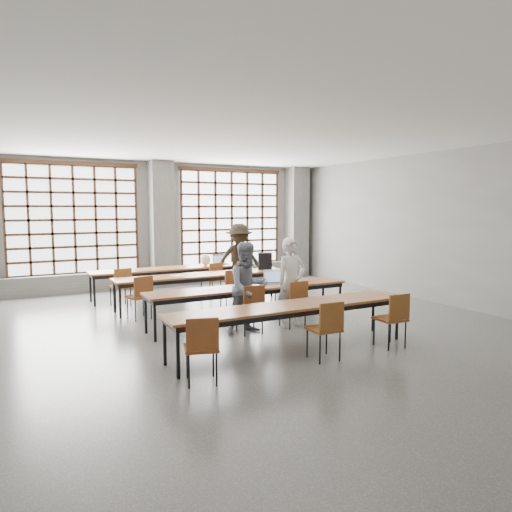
{
  "coord_description": "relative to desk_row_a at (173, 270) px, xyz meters",
  "views": [
    {
      "loc": [
        -3.67,
        -7.26,
        2.2
      ],
      "look_at": [
        0.42,
        0.4,
        1.29
      ],
      "focal_mm": 32.0,
      "sensor_mm": 36.0,
      "label": 1
    }
  ],
  "objects": [
    {
      "name": "floor",
      "position": [
        0.2,
        -3.65,
        -0.66
      ],
      "size": [
        11.0,
        11.0,
        0.0
      ],
      "primitive_type": "plane",
      "color": "#4D4D4A",
      "rests_on": "ground"
    },
    {
      "name": "chair_back_left",
      "position": [
        -1.39,
        -0.63,
        -0.13
      ],
      "size": [
        0.47,
        0.48,
        0.88
      ],
      "color": "brown",
      "rests_on": "floor"
    },
    {
      "name": "phone",
      "position": [
        0.62,
        -3.44,
        0.07
      ],
      "size": [
        0.14,
        0.1,
        0.01
      ],
      "primitive_type": "cube",
      "rotation": [
        0.0,
        0.0,
        0.3
      ],
      "color": "black",
      "rests_on": "desk_row_c"
    },
    {
      "name": "sill_ledge",
      "position": [
        0.2,
        1.65,
        -0.41
      ],
      "size": [
        9.8,
        0.35,
        0.5
      ],
      "primitive_type": "cube",
      "color": "#52524F",
      "rests_on": "floor"
    },
    {
      "name": "chair_back_right",
      "position": [
        1.61,
        -0.63,
        -0.13
      ],
      "size": [
        0.45,
        0.46,
        0.88
      ],
      "color": "brown",
      "rests_on": "floor"
    },
    {
      "name": "laptop_front",
      "position": [
        1.01,
        -3.24,
        0.13
      ],
      "size": [
        0.44,
        0.41,
        0.26
      ],
      "color": "silver",
      "rests_on": "desk_row_c"
    },
    {
      "name": "laptop_back",
      "position": [
        1.34,
        0.11,
        0.13
      ],
      "size": [
        0.4,
        0.36,
        0.26
      ],
      "color": "#ADADB1",
      "rests_on": "desk_row_a"
    },
    {
      "name": "backpack",
      "position": [
        1.88,
        -1.36,
        0.27
      ],
      "size": [
        0.37,
        0.31,
        0.4
      ],
      "primitive_type": "cube",
      "rotation": [
        0.0,
        0.0,
        -0.39
      ],
      "color": "black",
      "rests_on": "desk_row_b"
    },
    {
      "name": "chair_near_right",
      "position": [
        1.75,
        -5.73,
        -0.13
      ],
      "size": [
        0.44,
        0.44,
        0.88
      ],
      "color": "brown",
      "rests_on": "floor"
    },
    {
      "name": "chair_near_left",
      "position": [
        -1.47,
        -5.73,
        -0.13
      ],
      "size": [
        0.52,
        0.52,
        0.88
      ],
      "color": "maroon",
      "rests_on": "floor"
    },
    {
      "name": "wall_right",
      "position": [
        5.2,
        -3.65,
        1.09
      ],
      "size": [
        0.0,
        11.0,
        11.0
      ],
      "primitive_type": "plane",
      "rotation": [
        1.57,
        0.0,
        -1.57
      ],
      "color": "slate",
      "rests_on": "floor"
    },
    {
      "name": "chair_near_mid",
      "position": [
        0.45,
        -5.73,
        -0.13
      ],
      "size": [
        0.44,
        0.44,
        0.88
      ],
      "color": "brown",
      "rests_on": "floor"
    },
    {
      "name": "student_female",
      "position": [
        0.14,
        -3.84,
        0.14
      ],
      "size": [
        0.78,
        0.61,
        1.61
      ],
      "primitive_type": "imported",
      "rotation": [
        0.0,
        0.0,
        -0.0
      ],
      "color": "#19254D",
      "rests_on": "floor"
    },
    {
      "name": "desk_row_c",
      "position": [
        0.44,
        -3.34,
        0.0
      ],
      "size": [
        4.0,
        0.7,
        0.73
      ],
      "color": "brown",
      "rests_on": "floor"
    },
    {
      "name": "student_back",
      "position": [
        1.6,
        -0.5,
        0.24
      ],
      "size": [
        1.33,
        1.03,
        1.81
      ],
      "primitive_type": "imported",
      "rotation": [
        0.0,
        0.0,
        -0.34
      ],
      "color": "black",
      "rests_on": "floor"
    },
    {
      "name": "green_box",
      "position": [
        0.39,
        -3.26,
        0.11
      ],
      "size": [
        0.27,
        0.16,
        0.09
      ],
      "primitive_type": "cube",
      "rotation": [
        0.0,
        0.0,
        -0.29
      ],
      "color": "green",
      "rests_on": "desk_row_c"
    },
    {
      "name": "paper_sheet_a",
      "position": [
        -0.32,
        -1.36,
        0.07
      ],
      "size": [
        0.36,
        0.32,
        0.0
      ],
      "primitive_type": "cube",
      "rotation": [
        0.0,
        0.0,
        0.45
      ],
      "color": "white",
      "rests_on": "desk_row_b"
    },
    {
      "name": "chair_front_right",
      "position": [
        1.05,
        -3.97,
        -0.13
      ],
      "size": [
        0.43,
        0.44,
        0.88
      ],
      "color": "brown",
      "rests_on": "floor"
    },
    {
      "name": "student_male",
      "position": [
        1.04,
        -3.84,
        0.16
      ],
      "size": [
        0.62,
        0.42,
        1.66
      ],
      "primitive_type": "imported",
      "rotation": [
        0.0,
        0.0,
        0.04
      ],
      "color": "silver",
      "rests_on": "floor"
    },
    {
      "name": "desk_row_a",
      "position": [
        0.0,
        0.0,
        0.0
      ],
      "size": [
        4.0,
        0.7,
        0.73
      ],
      "color": "brown",
      "rests_on": "floor"
    },
    {
      "name": "chair_back_mid",
      "position": [
        0.82,
        -0.63,
        -0.13
      ],
      "size": [
        0.52,
        0.52,
        0.88
      ],
      "color": "brown",
      "rests_on": "floor"
    },
    {
      "name": "chair_front_left",
      "position": [
        0.14,
        -3.97,
        -0.13
      ],
      "size": [
        0.44,
        0.44,
        0.88
      ],
      "color": "maroon",
      "rests_on": "floor"
    },
    {
      "name": "window_right",
      "position": [
        2.45,
        1.77,
        1.24
      ],
      "size": [
        3.32,
        0.12,
        3.0
      ],
      "color": "white",
      "rests_on": "wall_back"
    },
    {
      "name": "plastic_bag",
      "position": [
        0.9,
        0.05,
        0.21
      ],
      "size": [
        0.31,
        0.27,
        0.29
      ],
      "primitive_type": "ellipsoid",
      "rotation": [
        0.0,
        0.0,
        -0.28
      ],
      "color": "white",
      "rests_on": "desk_row_a"
    },
    {
      "name": "desk_row_b",
      "position": [
        0.28,
        -1.41,
        0.0
      ],
      "size": [
        4.0,
        0.7,
        0.73
      ],
      "color": "brown",
      "rests_on": "floor"
    },
    {
      "name": "column_right",
      "position": [
        4.7,
        1.57,
        1.09
      ],
      "size": [
        0.6,
        0.55,
        3.5
      ],
      "primitive_type": "cube",
      "color": "#52524F",
      "rests_on": "floor"
    },
    {
      "name": "chair_mid_centre",
      "position": [
        0.67,
        -2.04,
        -0.13
      ],
      "size": [
        0.44,
        0.45,
        0.88
      ],
      "color": "maroon",
      "rests_on": "floor"
    },
    {
      "name": "column_mid",
      "position": [
        0.2,
        1.57,
        1.09
      ],
      "size": [
        0.6,
        0.55,
        3.5
      ],
      "primitive_type": "cube",
      "color": "#52524F",
      "rests_on": "floor"
    },
    {
      "name": "window_left",
      "position": [
        -2.05,
        1.77,
        1.24
      ],
      "size": [
        3.32,
        0.12,
        3.0
      ],
      "color": "white",
      "rests_on": "wall_back"
    },
    {
      "name": "paper_sheet_b",
      "position": [
        -0.02,
        -1.46,
        0.07
      ],
      "size": [
        0.3,
        0.22,
        0.0
      ],
      "primitive_type": "cube",
      "rotation": [
        0.0,
        0.0,
        0.03
      ],
      "color": "silver",
      "rests_on": "desk_row_b"
    },
    {
      "name": "mouse",
      "position": [
        1.39,
        -3.36,
        0.08
      ],
      "size": [
        0.1,
        0.06,
        0.04
      ],
      "primitive_type": "ellipsoid",
      "rotation": [
        0.0,
        0.0,
        -0.01
      ],
      "color": "white",
      "rests_on": "desk_row_c"
    },
    {
      "name": "wall_back",
      "position": [
        0.2,
        1.85,
        1.09
      ],
      "size": [
        10.0,
        0.0,
        10.0
      ],
      "primitive_type": "plane",
      "rotation": [
        1.57,
        0.0,
        0.0
      ],
      "color": "slate",
      "rests_on": "floor"
    },
    {
      "name": "ceiling",
      "position": [
        0.2,
        -3.65,
        2.84
      ],
      "size": [
        11.0,
        11.0,
        0.0
      ],
      "primitive_type": "plane",
      "rotation": [
        3.14,
        0.0,
        0.0
      ],
      "color": "silver",
      "rests_on": "floor"
    },
    {
      "name": "desk_row_d",
      "position": [
        0.25,
        -5.1,
        0.0
      ],
      "size": [
        4.0,
        0.7,
        0.73
      ],
      "color": "brown",
      "rests_on": "floor"
    },
    {
      "name": "red_pouch",
      "position": [
        -1.45,
        -5.65,
        -0.16
      ],
      "size": [
        0.22,
        0.14,
        0.06
      ],
      "primitive_type": "cube",
      "rotation": [
        0.0,
        0.0,
        -0.35
      ],
      "color": "#A1131A",
      "rests_on": "chair_near_left"
    },
    {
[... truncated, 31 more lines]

